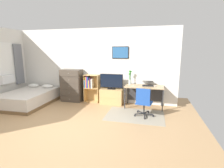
# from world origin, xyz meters

# --- Properties ---
(ground_plane) EXTENTS (7.20, 7.20, 0.00)m
(ground_plane) POSITION_xyz_m (0.00, 0.00, 0.00)
(ground_plane) COLOR tan
(wall_back_with_posters) EXTENTS (6.12, 0.09, 2.70)m
(wall_back_with_posters) POSITION_xyz_m (0.01, 2.43, 1.35)
(wall_back_with_posters) COLOR silver
(wall_back_with_posters) RESTS_ON ground_plane
(area_rug) EXTENTS (1.70, 1.20, 0.01)m
(area_rug) POSITION_xyz_m (1.73, 1.23, 0.00)
(area_rug) COLOR #9E937F
(area_rug) RESTS_ON ground_plane
(bed) EXTENTS (1.50, 2.03, 0.61)m
(bed) POSITION_xyz_m (-2.09, 1.38, 0.24)
(bed) COLOR brown
(bed) RESTS_ON ground_plane
(dresser) EXTENTS (0.79, 0.46, 1.21)m
(dresser) POSITION_xyz_m (-0.78, 2.15, 0.61)
(dresser) COLOR #4C4238
(dresser) RESTS_ON ground_plane
(bookshelf) EXTENTS (0.56, 0.30, 1.03)m
(bookshelf) POSITION_xyz_m (-0.04, 2.22, 0.60)
(bookshelf) COLOR tan
(bookshelf) RESTS_ON ground_plane
(tv_stand) EXTENTS (0.81, 0.41, 0.55)m
(tv_stand) POSITION_xyz_m (0.77, 2.17, 0.27)
(tv_stand) COLOR tan
(tv_stand) RESTS_ON ground_plane
(television) EXTENTS (0.82, 0.16, 0.54)m
(television) POSITION_xyz_m (0.77, 2.15, 0.82)
(television) COLOR black
(television) RESTS_ON tv_stand
(desk) EXTENTS (1.26, 0.64, 0.74)m
(desk) POSITION_xyz_m (1.93, 2.13, 0.61)
(desk) COLOR tan
(desk) RESTS_ON ground_plane
(office_chair) EXTENTS (0.58, 0.58, 0.86)m
(office_chair) POSITION_xyz_m (1.97, 1.19, 0.46)
(office_chair) COLOR #232326
(office_chair) RESTS_ON ground_plane
(laptop) EXTENTS (0.40, 0.43, 0.16)m
(laptop) POSITION_xyz_m (2.04, 2.18, 0.80)
(laptop) COLOR black
(laptop) RESTS_ON desk
(computer_mouse) EXTENTS (0.06, 0.10, 0.03)m
(computer_mouse) POSITION_xyz_m (2.28, 2.06, 0.76)
(computer_mouse) COLOR silver
(computer_mouse) RESTS_ON desk
(bamboo_vase) EXTENTS (0.11, 0.11, 0.49)m
(bamboo_vase) POSITION_xyz_m (1.42, 2.25, 0.99)
(bamboo_vase) COLOR silver
(bamboo_vase) RESTS_ON desk
(wine_glass) EXTENTS (0.07, 0.07, 0.18)m
(wine_glass) POSITION_xyz_m (1.59, 1.96, 0.87)
(wine_glass) COLOR silver
(wine_glass) RESTS_ON desk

